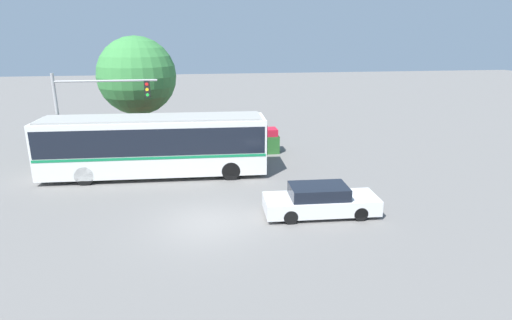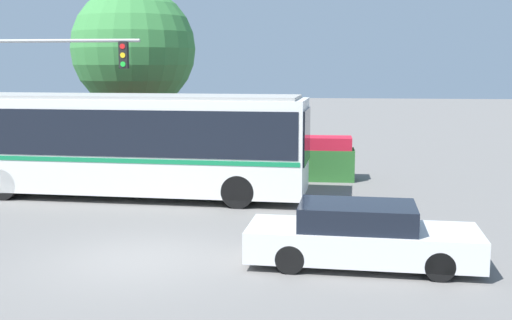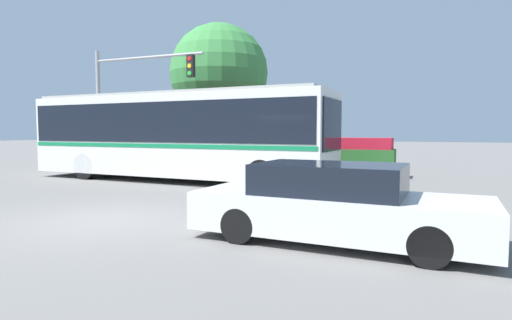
{
  "view_description": "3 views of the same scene",
  "coord_description": "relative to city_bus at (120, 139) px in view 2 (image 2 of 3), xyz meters",
  "views": [
    {
      "loc": [
        -0.45,
        -15.84,
        7.48
      ],
      "look_at": [
        2.53,
        3.06,
        1.72
      ],
      "focal_mm": 29.11,
      "sensor_mm": 36.0,
      "label": 1
    },
    {
      "loc": [
        4.08,
        -13.14,
        4.24
      ],
      "look_at": [
        2.3,
        3.04,
        1.8
      ],
      "focal_mm": 44.58,
      "sensor_mm": 36.0,
      "label": 2
    },
    {
      "loc": [
        6.3,
        -6.88,
        1.9
      ],
      "look_at": [
        1.72,
        4.3,
        1.05
      ],
      "focal_mm": 29.27,
      "sensor_mm": 36.0,
      "label": 3
    }
  ],
  "objects": [
    {
      "name": "flowering_hedge",
      "position": [
        2.24,
        3.76,
        -1.08
      ],
      "size": [
        10.88,
        1.18,
        1.61
      ],
      "color": "#286028",
      "rests_on": "ground"
    },
    {
      "name": "street_tree_left",
      "position": [
        -1.39,
        6.29,
        3.03
      ],
      "size": [
        5.14,
        5.14,
        7.48
      ],
      "color": "brown",
      "rests_on": "ground"
    },
    {
      "name": "traffic_light_pole",
      "position": [
        -3.64,
        1.68,
        1.81
      ],
      "size": [
        5.61,
        0.24,
        5.53
      ],
      "color": "gray",
      "rests_on": "ground"
    },
    {
      "name": "sedan_foreground",
      "position": [
        7.39,
        -6.48,
        -1.25
      ],
      "size": [
        4.96,
        2.01,
        1.34
      ],
      "rotation": [
        0.0,
        0.0,
        -0.05
      ],
      "color": "silver",
      "rests_on": "ground"
    },
    {
      "name": "ground_plane",
      "position": [
        2.52,
        -6.61,
        -1.88
      ],
      "size": [
        140.0,
        140.0,
        0.0
      ],
      "primitive_type": "plane",
      "color": "slate"
    },
    {
      "name": "city_bus",
      "position": [
        0.0,
        0.0,
        0.0
      ],
      "size": [
        12.2,
        3.15,
        3.3
      ],
      "rotation": [
        0.0,
        0.0,
        -0.05
      ],
      "color": "silver",
      "rests_on": "ground"
    }
  ]
}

